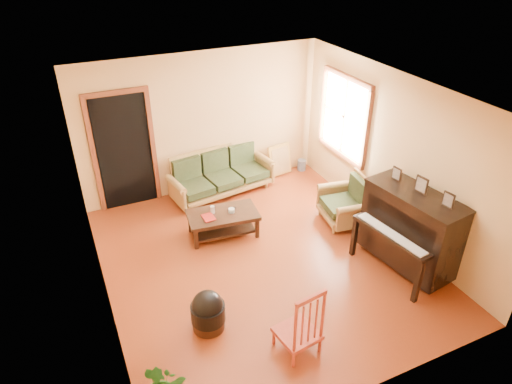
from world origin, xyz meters
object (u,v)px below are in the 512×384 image
sofa (222,174)px  armchair (344,201)px  footstool (208,315)px  coffee_table (223,224)px  ceramic_crock (302,165)px  red_chair (298,318)px  piano (410,231)px

sofa → armchair: (1.52, -1.74, -0.00)m
footstool → coffee_table: bearing=63.5°
armchair → ceramic_crock: (0.31, 1.95, -0.30)m
footstool → red_chair: 1.17m
red_chair → armchair: bearing=37.0°
coffee_table → armchair: 2.06m
coffee_table → sofa: bearing=69.3°
sofa → piano: piano is taller
sofa → piano: 3.55m
coffee_table → ceramic_crock: size_ratio=5.09×
piano → ceramic_crock: 3.36m
footstool → ceramic_crock: 4.56m
armchair → piano: 1.40m
piano → armchair: bearing=89.0°
armchair → ceramic_crock: armchair is taller
sofa → piano: (1.69, -3.11, 0.21)m
coffee_table → piano: size_ratio=0.80×
coffee_table → armchair: size_ratio=1.36×
footstool → red_chair: red_chair is taller
coffee_table → red_chair: 2.57m
piano → red_chair: (-2.21, -0.69, -0.13)m
sofa → coffee_table: 1.35m
piano → footstool: bearing=170.7°
armchair → red_chair: 2.90m
armchair → footstool: bearing=-147.5°
armchair → footstool: 3.17m
piano → footstool: (-3.05, 0.07, -0.42)m
armchair → footstool: (-2.88, -1.30, -0.21)m
sofa → ceramic_crock: sofa is taller
armchair → red_chair: (-2.04, -2.06, 0.08)m
red_chair → piano: bearing=9.0°
armchair → footstool: size_ratio=1.91×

